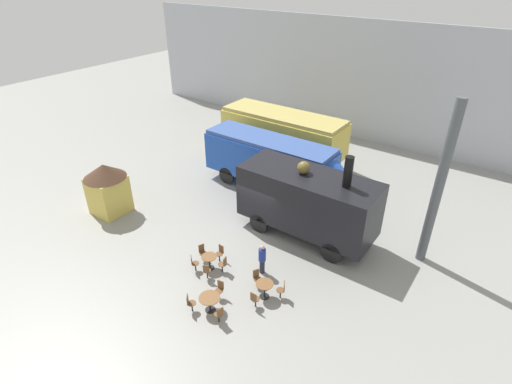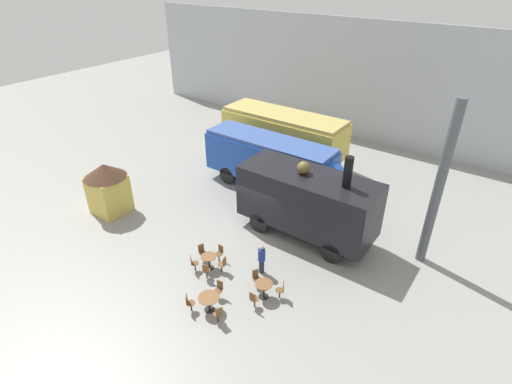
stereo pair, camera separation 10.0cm
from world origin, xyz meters
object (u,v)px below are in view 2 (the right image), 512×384
object	(u,v)px
streamlined_locomotive	(280,162)
steam_locomotive	(308,200)
ticket_kiosk	(107,186)
cafe_table_near	(264,287)
cafe_table_mid	(209,259)
cafe_table_far	(209,300)
cafe_chair_0	(256,277)
visitor_person	(262,258)
passenger_coach_vintage	(283,132)

from	to	relation	value
streamlined_locomotive	steam_locomotive	xyz separation A→B (m)	(3.60, -3.00, 0.13)
ticket_kiosk	cafe_table_near	bearing A→B (deg)	-2.35
cafe_table_mid	cafe_table_far	size ratio (longest dim) A/B	0.82
cafe_chair_0	visitor_person	size ratio (longest dim) A/B	0.56
cafe_table_far	cafe_table_mid	bearing A→B (deg)	131.77
streamlined_locomotive	visitor_person	distance (m)	7.71
cafe_table_far	visitor_person	xyz separation A→B (m)	(0.42, 3.16, 0.27)
passenger_coach_vintage	steam_locomotive	xyz separation A→B (m)	(5.87, -6.94, -0.04)
passenger_coach_vintage	cafe_table_near	bearing A→B (deg)	-60.75
steam_locomotive	ticket_kiosk	world-z (taller)	steam_locomotive
cafe_table_mid	visitor_person	xyz separation A→B (m)	(2.16, 1.21, 0.32)
steam_locomotive	cafe_table_mid	size ratio (longest dim) A/B	9.74
steam_locomotive	cafe_table_mid	xyz separation A→B (m)	(-2.31, -5.01, -1.60)
cafe_table_far	cafe_chair_0	size ratio (longest dim) A/B	1.01
passenger_coach_vintage	cafe_table_far	bearing A→B (deg)	-69.13
steam_locomotive	streamlined_locomotive	bearing A→B (deg)	140.15
passenger_coach_vintage	streamlined_locomotive	distance (m)	4.55
steam_locomotive	visitor_person	world-z (taller)	steam_locomotive
cafe_table_far	cafe_chair_0	bearing A→B (deg)	72.08
streamlined_locomotive	steam_locomotive	distance (m)	4.69
cafe_table_near	cafe_chair_0	xyz separation A→B (m)	(-0.66, 0.36, -0.06)
steam_locomotive	cafe_chair_0	bearing A→B (deg)	-87.92
streamlined_locomotive	cafe_table_far	distance (m)	10.51
cafe_table_far	ticket_kiosk	bearing A→B (deg)	166.08
cafe_table_far	ticket_kiosk	world-z (taller)	ticket_kiosk
cafe_table_mid	ticket_kiosk	world-z (taller)	ticket_kiosk
steam_locomotive	cafe_table_near	world-z (taller)	steam_locomotive
cafe_table_near	cafe_table_mid	world-z (taller)	cafe_table_near
cafe_table_far	visitor_person	size ratio (longest dim) A/B	0.56
steam_locomotive	cafe_table_near	bearing A→B (deg)	-80.61
ticket_kiosk	passenger_coach_vintage	bearing A→B (deg)	69.45
passenger_coach_vintage	cafe_table_near	size ratio (longest dim) A/B	11.55
streamlined_locomotive	visitor_person	xyz separation A→B (m)	(3.45, -6.80, -1.16)
cafe_table_near	streamlined_locomotive	bearing A→B (deg)	118.89
visitor_person	ticket_kiosk	bearing A→B (deg)	-175.58
steam_locomotive	passenger_coach_vintage	bearing A→B (deg)	130.23
steam_locomotive	cafe_table_mid	bearing A→B (deg)	-114.77
steam_locomotive	cafe_table_near	distance (m)	5.32
cafe_table_near	cafe_table_mid	size ratio (longest dim) A/B	1.06
passenger_coach_vintage	streamlined_locomotive	xyz separation A→B (m)	(2.27, -3.94, -0.17)
cafe_table_mid	ticket_kiosk	size ratio (longest dim) A/B	0.24
passenger_coach_vintage	cafe_chair_0	bearing A→B (deg)	-62.50
cafe_table_near	cafe_table_far	size ratio (longest dim) A/B	0.87
streamlined_locomotive	steam_locomotive	size ratio (longest dim) A/B	1.45
passenger_coach_vintage	cafe_table_far	xyz separation A→B (m)	(5.30, -13.90, -1.60)
cafe_table_mid	streamlined_locomotive	bearing A→B (deg)	99.13
passenger_coach_vintage	cafe_table_mid	size ratio (longest dim) A/B	12.21
cafe_chair_0	ticket_kiosk	world-z (taller)	ticket_kiosk
cafe_table_near	cafe_table_mid	distance (m)	3.14
cafe_chair_0	visitor_person	world-z (taller)	visitor_person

